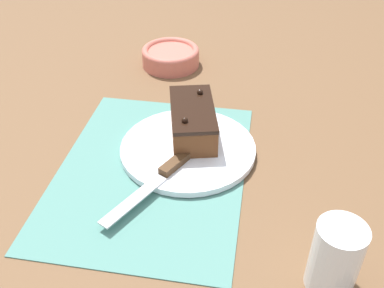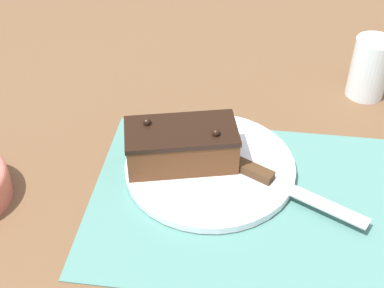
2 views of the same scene
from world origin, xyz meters
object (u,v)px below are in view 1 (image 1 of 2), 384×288
object	(u,v)px
cake_plate	(188,148)
chocolate_cake	(193,120)
small_bowl	(171,56)
serving_knife	(161,176)
drinking_glass	(335,258)

from	to	relation	value
cake_plate	chocolate_cake	distance (m)	0.06
cake_plate	small_bowl	bearing A→B (deg)	-163.05
serving_knife	small_bowl	distance (m)	0.46
serving_knife	cake_plate	bearing A→B (deg)	-79.31
cake_plate	drinking_glass	bearing A→B (deg)	43.62
cake_plate	small_bowl	distance (m)	0.37
cake_plate	drinking_glass	distance (m)	0.36
cake_plate	serving_knife	bearing A→B (deg)	-16.92
drinking_glass	cake_plate	bearing A→B (deg)	-136.38
chocolate_cake	serving_knife	xyz separation A→B (m)	(0.14, -0.03, -0.03)
drinking_glass	small_bowl	size ratio (longest dim) A/B	0.76
drinking_glass	small_bowl	xyz separation A→B (m)	(-0.61, -0.35, -0.03)
chocolate_cake	drinking_glass	size ratio (longest dim) A/B	1.63
cake_plate	chocolate_cake	bearing A→B (deg)	177.96
chocolate_cake	drinking_glass	bearing A→B (deg)	38.97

